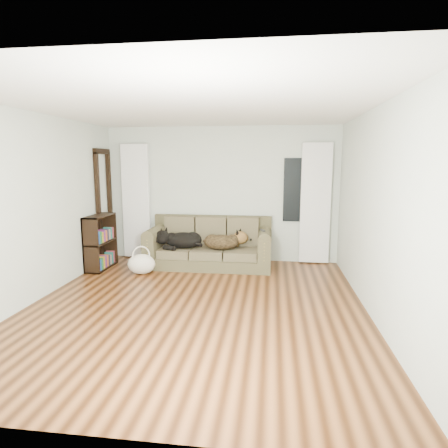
# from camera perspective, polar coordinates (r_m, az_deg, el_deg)

# --- Properties ---
(floor) EXTENTS (5.00, 5.00, 0.00)m
(floor) POSITION_cam_1_polar(r_m,az_deg,el_deg) (5.20, -4.27, -12.30)
(floor) COLOR black
(floor) RESTS_ON ground
(ceiling) EXTENTS (5.00, 5.00, 0.00)m
(ceiling) POSITION_cam_1_polar(r_m,az_deg,el_deg) (4.88, -4.66, 17.40)
(ceiling) COLOR white
(ceiling) RESTS_ON ground
(wall_back) EXTENTS (4.50, 0.04, 2.60)m
(wall_back) POSITION_cam_1_polar(r_m,az_deg,el_deg) (7.32, -0.45, 4.54)
(wall_back) COLOR beige
(wall_back) RESTS_ON ground
(wall_left) EXTENTS (0.04, 5.00, 2.60)m
(wall_left) POSITION_cam_1_polar(r_m,az_deg,el_deg) (5.77, -26.93, 2.22)
(wall_left) COLOR beige
(wall_left) RESTS_ON ground
(wall_right) EXTENTS (0.04, 5.00, 2.60)m
(wall_right) POSITION_cam_1_polar(r_m,az_deg,el_deg) (4.93, 22.09, 1.50)
(wall_right) COLOR beige
(wall_right) RESTS_ON ground
(curtain_left) EXTENTS (0.55, 0.08, 2.25)m
(curtain_left) POSITION_cam_1_polar(r_m,az_deg,el_deg) (7.68, -13.23, 3.39)
(curtain_left) COLOR white
(curtain_left) RESTS_ON ground
(curtain_right) EXTENTS (0.55, 0.08, 2.25)m
(curtain_right) POSITION_cam_1_polar(r_m,az_deg,el_deg) (7.23, 13.76, 3.02)
(curtain_right) COLOR white
(curtain_right) RESTS_ON ground
(window_pane) EXTENTS (0.50, 0.03, 1.20)m
(window_pane) POSITION_cam_1_polar(r_m,az_deg,el_deg) (7.23, 11.03, 5.10)
(window_pane) COLOR black
(window_pane) RESTS_ON wall_back
(door_casing) EXTENTS (0.07, 0.60, 2.10)m
(door_casing) POSITION_cam_1_polar(r_m,az_deg,el_deg) (7.54, -17.74, 2.33)
(door_casing) COLOR black
(door_casing) RESTS_ON ground
(sofa) EXTENTS (2.29, 0.99, 0.94)m
(sofa) POSITION_cam_1_polar(r_m,az_deg,el_deg) (6.96, -2.29, -2.81)
(sofa) COLOR #494128
(sofa) RESTS_ON floor
(dog_black_lab) EXTENTS (0.72, 0.52, 0.30)m
(dog_black_lab) POSITION_cam_1_polar(r_m,az_deg,el_deg) (6.98, -6.56, -2.56)
(dog_black_lab) COLOR black
(dog_black_lab) RESTS_ON sofa
(dog_shepherd) EXTENTS (0.68, 0.48, 0.29)m
(dog_shepherd) POSITION_cam_1_polar(r_m,az_deg,el_deg) (6.84, -0.07, -2.67)
(dog_shepherd) COLOR black
(dog_shepherd) RESTS_ON sofa
(tv_remote) EXTENTS (0.10, 0.18, 0.02)m
(tv_remote) POSITION_cam_1_polar(r_m,az_deg,el_deg) (6.65, 5.89, -0.96)
(tv_remote) COLOR black
(tv_remote) RESTS_ON sofa
(tote_bag) EXTENTS (0.59, 0.53, 0.35)m
(tote_bag) POSITION_cam_1_polar(r_m,az_deg,el_deg) (6.68, -12.46, -6.11)
(tote_bag) COLOR silver
(tote_bag) RESTS_ON floor
(bookshelf) EXTENTS (0.30, 0.79, 0.98)m
(bookshelf) POSITION_cam_1_polar(r_m,az_deg,el_deg) (7.16, -18.31, -2.52)
(bookshelf) COLOR black
(bookshelf) RESTS_ON floor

